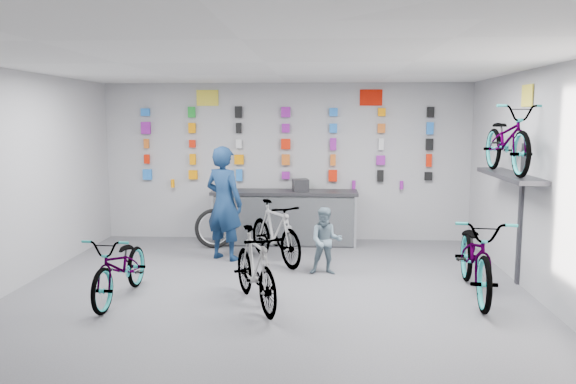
# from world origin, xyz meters

# --- Properties ---
(floor) EXTENTS (8.00, 8.00, 0.00)m
(floor) POSITION_xyz_m (0.00, 0.00, 0.00)
(floor) COLOR #4B4B4F
(floor) RESTS_ON ground
(ceiling) EXTENTS (8.00, 8.00, 0.00)m
(ceiling) POSITION_xyz_m (0.00, 0.00, 3.00)
(ceiling) COLOR white
(ceiling) RESTS_ON wall_back
(wall_back) EXTENTS (7.00, 0.00, 7.00)m
(wall_back) POSITION_xyz_m (0.00, 4.00, 1.50)
(wall_back) COLOR #ADADAF
(wall_back) RESTS_ON floor
(wall_front) EXTENTS (7.00, 0.00, 7.00)m
(wall_front) POSITION_xyz_m (0.00, -4.00, 1.50)
(wall_front) COLOR #ADADAF
(wall_front) RESTS_ON floor
(wall_right) EXTENTS (0.00, 8.00, 8.00)m
(wall_right) POSITION_xyz_m (3.50, 0.00, 1.50)
(wall_right) COLOR #ADADAF
(wall_right) RESTS_ON floor
(counter) EXTENTS (2.70, 0.66, 1.00)m
(counter) POSITION_xyz_m (0.00, 3.54, 0.49)
(counter) COLOR black
(counter) RESTS_ON floor
(merch_wall) EXTENTS (5.56, 0.08, 1.56)m
(merch_wall) POSITION_xyz_m (-0.00, 3.93, 1.79)
(merch_wall) COLOR blue
(merch_wall) RESTS_ON wall_back
(wall_bracket) EXTENTS (0.39, 1.90, 2.00)m
(wall_bracket) POSITION_xyz_m (3.33, 1.20, 1.46)
(wall_bracket) COLOR #333338
(wall_bracket) RESTS_ON wall_right
(sign_left) EXTENTS (0.42, 0.02, 0.30)m
(sign_left) POSITION_xyz_m (-1.50, 3.98, 2.72)
(sign_left) COLOR yellow
(sign_left) RESTS_ON wall_back
(sign_right) EXTENTS (0.42, 0.02, 0.30)m
(sign_right) POSITION_xyz_m (1.60, 3.98, 2.72)
(sign_right) COLOR #C01404
(sign_right) RESTS_ON wall_back
(sign_side) EXTENTS (0.02, 0.40, 0.30)m
(sign_side) POSITION_xyz_m (3.48, 1.20, 2.65)
(sign_side) COLOR yellow
(sign_side) RESTS_ON wall_right
(bike_left) EXTENTS (0.64, 1.70, 0.88)m
(bike_left) POSITION_xyz_m (-1.90, 0.18, 0.44)
(bike_left) COLOR gray
(bike_left) RESTS_ON floor
(bike_center) EXTENTS (1.07, 1.68, 0.98)m
(bike_center) POSITION_xyz_m (-0.13, 0.04, 0.49)
(bike_center) COLOR gray
(bike_center) RESTS_ON floor
(bike_right) EXTENTS (0.91, 2.14, 1.09)m
(bike_right) POSITION_xyz_m (2.74, 0.63, 0.55)
(bike_right) COLOR gray
(bike_right) RESTS_ON floor
(bike_service) EXTENTS (1.30, 1.67, 1.01)m
(bike_service) POSITION_xyz_m (-0.06, 2.18, 0.50)
(bike_service) COLOR gray
(bike_service) RESTS_ON floor
(bike_wall) EXTENTS (0.63, 1.80, 0.95)m
(bike_wall) POSITION_xyz_m (3.25, 1.20, 2.05)
(bike_wall) COLOR gray
(bike_wall) RESTS_ON wall_bracket
(clerk) EXTENTS (0.82, 0.72, 1.89)m
(clerk) POSITION_xyz_m (-0.92, 2.33, 0.95)
(clerk) COLOR #0F2648
(clerk) RESTS_ON floor
(customer) EXTENTS (0.50, 0.39, 1.02)m
(customer) POSITION_xyz_m (0.76, 1.53, 0.51)
(customer) COLOR slate
(customer) RESTS_ON floor
(spare_wheel) EXTENTS (0.76, 0.45, 0.72)m
(spare_wheel) POSITION_xyz_m (-1.25, 3.17, 0.35)
(spare_wheel) COLOR black
(spare_wheel) RESTS_ON floor
(register) EXTENTS (0.33, 0.35, 0.22)m
(register) POSITION_xyz_m (0.30, 3.55, 1.11)
(register) COLOR black
(register) RESTS_ON counter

